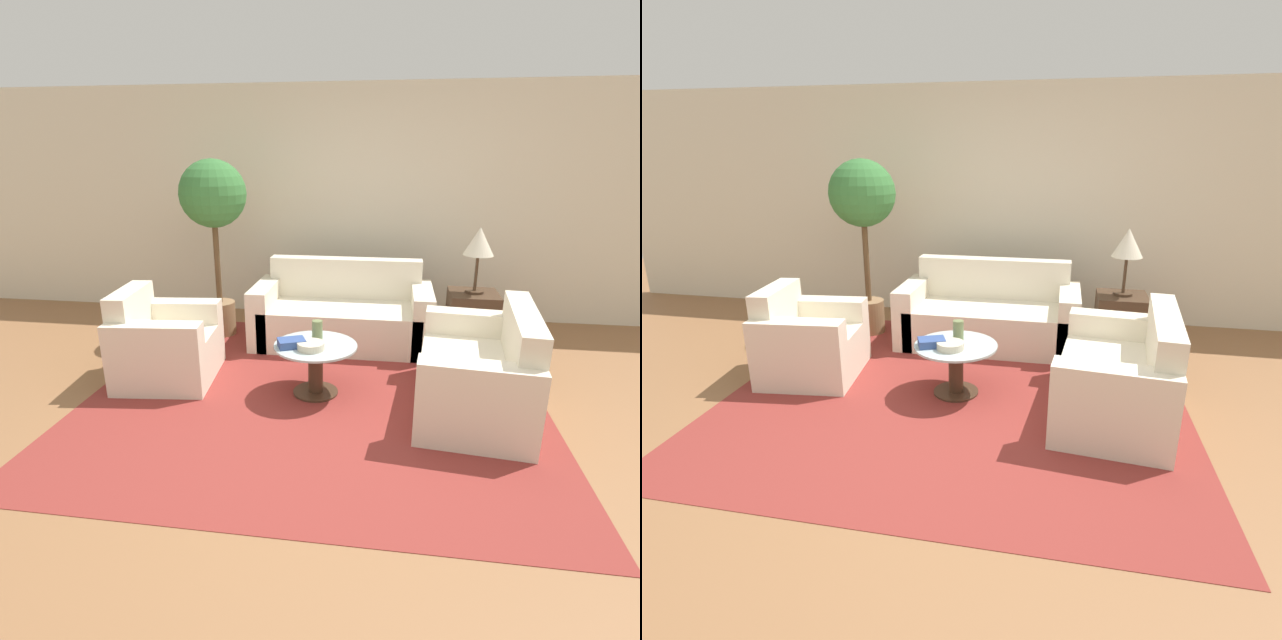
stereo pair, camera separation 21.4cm
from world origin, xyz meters
TOP-DOWN VIEW (x-y plane):
  - ground_plane at (0.00, 0.00)m, footprint 14.00×14.00m
  - wall_back at (0.00, 2.85)m, footprint 10.00×0.06m
  - rug at (-0.13, 0.66)m, footprint 3.60×3.29m
  - sofa_main at (-0.04, 1.89)m, footprint 1.78×0.84m
  - armchair at (-1.49, 0.78)m, footprint 0.86×0.92m
  - loveseat at (1.16, 0.58)m, footprint 0.93×1.41m
  - coffee_table at (-0.13, 0.66)m, footprint 0.67×0.67m
  - side_table at (1.25, 1.86)m, footprint 0.47×0.47m
  - table_lamp at (1.25, 1.86)m, footprint 0.29×0.29m
  - potted_plant at (-1.36, 1.92)m, footprint 0.67×0.67m
  - vase at (-0.13, 0.77)m, footprint 0.09×0.09m
  - bowl at (-0.15, 0.56)m, footprint 0.22×0.22m
  - book_stack at (-0.31, 0.60)m, footprint 0.25×0.22m

SIDE VIEW (x-z plane):
  - ground_plane at x=0.00m, z-range 0.00..0.00m
  - rug at x=-0.13m, z-range 0.00..0.01m
  - coffee_table at x=-0.13m, z-range 0.06..0.49m
  - sofa_main at x=-0.04m, z-range -0.14..0.69m
  - loveseat at x=1.16m, z-range -0.13..0.68m
  - armchair at x=-1.49m, z-range -0.12..0.68m
  - side_table at x=1.25m, z-range 0.00..0.58m
  - bowl at x=-0.15m, z-range 0.43..0.48m
  - book_stack at x=-0.31m, z-range 0.43..0.49m
  - vase at x=-0.13m, z-range 0.43..0.59m
  - table_lamp at x=1.25m, z-range 0.74..1.38m
  - wall_back at x=0.00m, z-range 0.00..2.60m
  - potted_plant at x=-1.36m, z-range 0.43..2.26m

